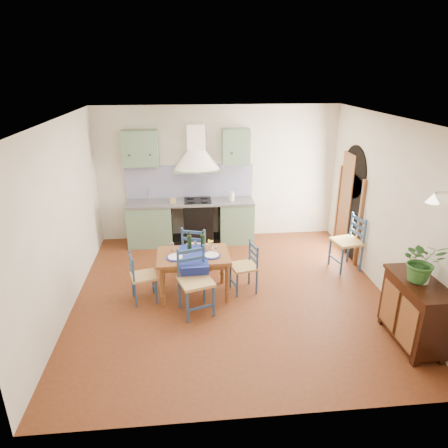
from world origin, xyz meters
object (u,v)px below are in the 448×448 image
(chair_near, at_px, (195,281))
(potted_plant, at_px, (422,261))
(sideboard, at_px, (415,310))
(dining_table, at_px, (194,259))

(chair_near, height_order, potted_plant, potted_plant)
(potted_plant, bearing_deg, sideboard, -52.24)
(dining_table, xyz_separation_m, chair_near, (0.01, -0.49, -0.12))
(sideboard, bearing_deg, potted_plant, 127.76)
(dining_table, xyz_separation_m, potted_plant, (2.84, -1.49, 0.57))
(chair_near, distance_m, potted_plant, 3.09)
(sideboard, height_order, potted_plant, potted_plant)
(chair_near, bearing_deg, potted_plant, -19.54)
(chair_near, xyz_separation_m, potted_plant, (2.83, -1.01, 0.69))
(potted_plant, bearing_deg, dining_table, 152.29)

